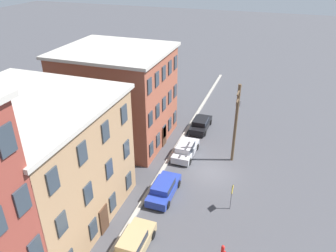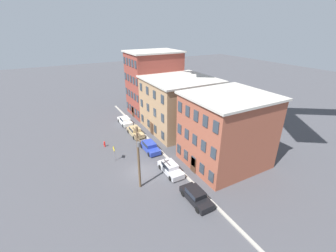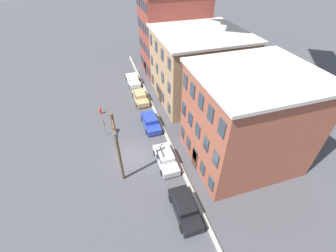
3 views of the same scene
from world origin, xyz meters
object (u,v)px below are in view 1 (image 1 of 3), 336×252
object	(u,v)px
utility_pole	(236,119)
car_tan	(133,243)
caution_sign	(232,193)
fire_hydrant	(223,251)
car_blue	(164,188)
car_silver	(185,149)
car_black	(201,124)

from	to	relation	value
utility_pole	car_tan	bearing A→B (deg)	161.36
caution_sign	fire_hydrant	xyz separation A→B (m)	(-4.90, -0.27, -1.18)
car_blue	car_silver	bearing A→B (deg)	0.10
car_black	fire_hydrant	distance (m)	18.38
car_tan	utility_pole	xyz separation A→B (m)	(13.78, -4.65, 3.82)
car_blue	car_black	bearing A→B (deg)	-0.32
fire_hydrant	utility_pole	bearing A→B (deg)	6.21
car_tan	car_black	world-z (taller)	same
car_tan	car_blue	xyz separation A→B (m)	(6.31, 0.02, 0.00)
fire_hydrant	caution_sign	bearing A→B (deg)	3.18
car_silver	car_black	size ratio (longest dim) A/B	1.00
car_tan	car_silver	size ratio (longest dim) A/B	1.00
car_tan	fire_hydrant	bearing A→B (deg)	-74.72
car_silver	caution_sign	size ratio (longest dim) A/B	1.77
car_tan	caution_sign	distance (m)	8.71
car_tan	caution_sign	size ratio (longest dim) A/B	1.77
car_tan	car_black	bearing A→B (deg)	-0.15
car_silver	car_tan	bearing A→B (deg)	-179.85
car_silver	car_black	world-z (taller)	same
car_tan	utility_pole	distance (m)	15.03
car_tan	car_blue	bearing A→B (deg)	0.20
car_blue	utility_pole	size ratio (longest dim) A/B	0.54
fire_hydrant	car_silver	bearing A→B (deg)	27.89
car_tan	caution_sign	xyz separation A→B (m)	(6.53, -5.70, 0.92)
car_silver	car_black	distance (m)	6.06
car_black	caution_sign	distance (m)	13.75
car_tan	utility_pole	size ratio (longest dim) A/B	0.54
car_blue	caution_sign	distance (m)	5.80
car_tan	car_black	size ratio (longest dim) A/B	1.00
car_black	caution_sign	bearing A→B (deg)	-155.69
car_blue	fire_hydrant	xyz separation A→B (m)	(-4.68, -5.99, -0.27)
utility_pole	car_silver	bearing A→B (deg)	99.72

